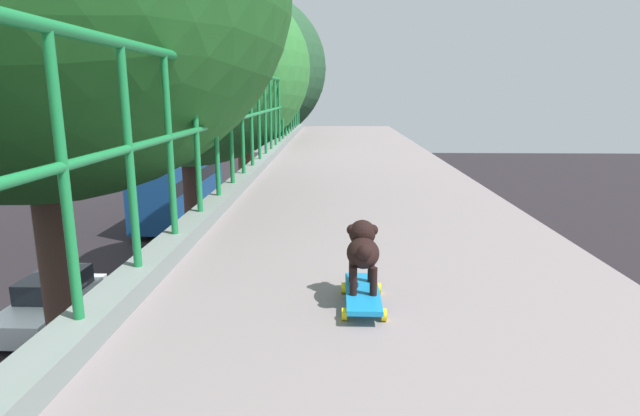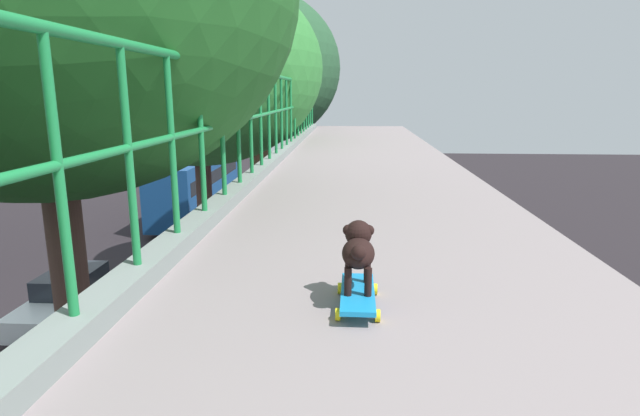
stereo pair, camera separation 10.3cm
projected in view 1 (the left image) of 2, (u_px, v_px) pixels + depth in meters
car_grey_fifth at (129, 368)px, 12.12m from camera, size 1.91×4.57×1.36m
car_white_sixth at (52, 301)px, 15.89m from camera, size 1.86×4.25×1.46m
city_bus at (181, 184)px, 29.19m from camera, size 2.52×10.56×3.42m
roadside_tree_far at (184, 70)px, 11.16m from camera, size 5.50×5.50×9.63m
roadside_tree_farthest at (243, 70)px, 17.94m from camera, size 5.80×5.80×10.50m
toy_skateboard at (363, 294)px, 2.55m from camera, size 0.21×0.51×0.08m
small_dog at (363, 248)px, 2.56m from camera, size 0.16×0.36×0.33m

